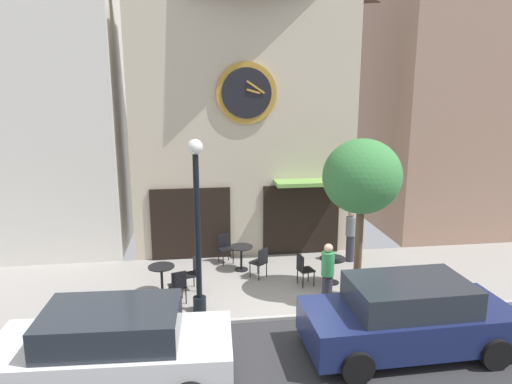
% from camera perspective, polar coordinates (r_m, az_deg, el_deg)
% --- Properties ---
extents(ground_plane, '(28.05, 10.55, 0.13)m').
position_cam_1_polar(ground_plane, '(10.92, 5.86, -17.23)').
color(ground_plane, gray).
extents(clock_building, '(7.14, 3.22, 10.21)m').
position_cam_1_polar(clock_building, '(15.51, -1.62, 12.28)').
color(clock_building, beige).
rests_on(clock_building, ground_plane).
extents(neighbor_building_left, '(5.86, 4.82, 11.44)m').
position_cam_1_polar(neighbor_building_left, '(17.63, -25.71, 12.56)').
color(neighbor_building_left, silver).
rests_on(neighbor_building_left, ground_plane).
extents(neighbor_building_right, '(5.23, 4.94, 14.56)m').
position_cam_1_polar(neighbor_building_right, '(19.53, 22.94, 17.32)').
color(neighbor_building_right, '#9E7A66').
rests_on(neighbor_building_right, ground_plane).
extents(street_lamp, '(0.36, 0.36, 4.25)m').
position_cam_1_polar(street_lamp, '(11.23, -7.13, -4.25)').
color(street_lamp, black).
rests_on(street_lamp, ground_plane).
extents(street_tree, '(2.00, 1.80, 4.16)m').
position_cam_1_polar(street_tree, '(12.03, 12.76, 1.73)').
color(street_tree, brown).
rests_on(street_tree, ground_plane).
extents(cafe_table_center_left, '(0.70, 0.70, 0.76)m').
position_cam_1_polar(cafe_table_center_left, '(12.89, -11.40, -9.76)').
color(cafe_table_center_left, black).
rests_on(cafe_table_center_left, ground_plane).
extents(cafe_table_leftmost, '(0.69, 0.69, 0.75)m').
position_cam_1_polar(cafe_table_leftmost, '(14.14, -1.80, -7.48)').
color(cafe_table_leftmost, black).
rests_on(cafe_table_leftmost, ground_plane).
extents(cafe_table_center_right, '(0.71, 0.71, 0.74)m').
position_cam_1_polar(cafe_table_center_right, '(13.42, 9.27, -8.79)').
color(cafe_table_center_right, black).
rests_on(cafe_table_center_right, ground_plane).
extents(cafe_chair_left_end, '(0.50, 0.50, 0.90)m').
position_cam_1_polar(cafe_chair_left_end, '(12.95, -7.73, -9.55)').
color(cafe_chair_left_end, black).
rests_on(cafe_chair_left_end, ground_plane).
extents(cafe_chair_right_end, '(0.51, 0.51, 0.90)m').
position_cam_1_polar(cafe_chair_right_end, '(12.22, -9.45, -11.01)').
color(cafe_chair_right_end, black).
rests_on(cafe_chair_right_end, ground_plane).
extents(cafe_chair_corner, '(0.48, 0.48, 0.90)m').
position_cam_1_polar(cafe_chair_corner, '(13.15, 5.76, -9.12)').
color(cafe_chair_corner, black).
rests_on(cafe_chair_corner, ground_plane).
extents(cafe_chair_curbside, '(0.56, 0.56, 0.90)m').
position_cam_1_polar(cafe_chair_curbside, '(13.59, 0.55, -8.32)').
color(cafe_chair_curbside, black).
rests_on(cafe_chair_curbside, ground_plane).
extents(cafe_chair_near_tree, '(0.52, 0.52, 0.90)m').
position_cam_1_polar(cafe_chair_near_tree, '(14.77, -3.84, -6.58)').
color(cafe_chair_near_tree, black).
rests_on(cafe_chair_near_tree, ground_plane).
extents(pedestrian_green, '(0.44, 0.44, 1.67)m').
position_cam_1_polar(pedestrian_green, '(11.91, 8.69, -9.90)').
color(pedestrian_green, '#2D2D38').
rests_on(pedestrian_green, ground_plane).
extents(pedestrian_grey, '(0.45, 0.45, 1.67)m').
position_cam_1_polar(pedestrian_grey, '(15.03, 11.43, -5.13)').
color(pedestrian_grey, '#2D2D38').
rests_on(pedestrian_grey, ground_plane).
extents(parked_car_white, '(4.38, 2.18, 1.55)m').
position_cam_1_polar(parked_car_white, '(9.35, -16.96, -17.81)').
color(parked_car_white, white).
rests_on(parked_car_white, ground_plane).
extents(parked_car_navy, '(4.34, 2.10, 1.55)m').
position_cam_1_polar(parked_car_navy, '(10.53, 17.94, -14.20)').
color(parked_car_navy, navy).
rests_on(parked_car_navy, ground_plane).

